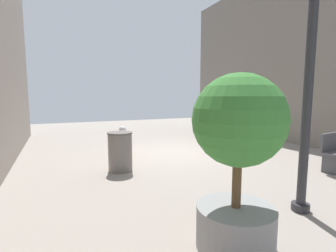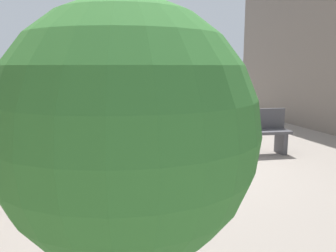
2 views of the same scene
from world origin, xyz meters
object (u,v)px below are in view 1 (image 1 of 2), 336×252
object	(u,v)px
trash_bin	(120,151)
fire_hydrant	(123,140)
bench_near	(221,135)
street_lamp	(312,33)
planter_tree	(238,149)

from	to	relation	value
trash_bin	fire_hydrant	bearing A→B (deg)	-106.37
trash_bin	bench_near	bearing A→B (deg)	-163.49
fire_hydrant	bench_near	bearing A→B (deg)	171.94
bench_near	trash_bin	world-z (taller)	trash_bin
bench_near	street_lamp	world-z (taller)	street_lamp
planter_tree	street_lamp	size ratio (longest dim) A/B	0.46
bench_near	trash_bin	bearing A→B (deg)	16.51
planter_tree	street_lamp	xyz separation A→B (m)	(-1.62, -0.32, 1.56)
fire_hydrant	trash_bin	world-z (taller)	trash_bin
street_lamp	fire_hydrant	bearing A→B (deg)	-72.36
street_lamp	trash_bin	world-z (taller)	street_lamp
fire_hydrant	bench_near	distance (m)	3.53
bench_near	trash_bin	xyz separation A→B (m)	(3.98, 1.18, 0.00)
street_lamp	bench_near	bearing A→B (deg)	-112.20
fire_hydrant	street_lamp	distance (m)	5.82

